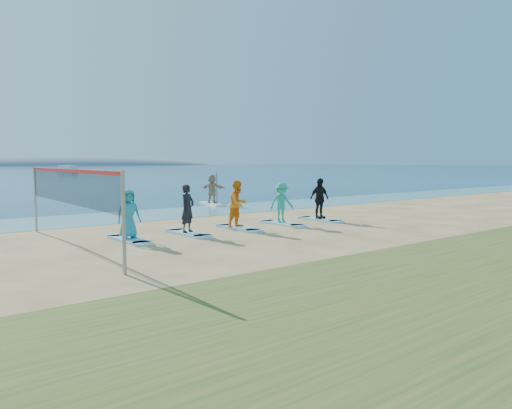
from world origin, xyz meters
TOP-DOWN VIEW (x-y plane):
  - ground at (0.00, 0.00)m, footprint 600.00×600.00m
  - shallow_water at (0.00, 10.50)m, footprint 600.00×600.00m
  - island_ridge at (95.00, 300.00)m, footprint 220.00×56.00m
  - volleyball_net at (-6.31, 3.23)m, footprint 0.52×9.08m
  - paddleboard at (5.79, 13.28)m, footprint 1.37×3.08m
  - paddleboarder at (5.79, 13.28)m, footprint 1.12×1.73m
  - boat_offshore_b at (29.37, 111.21)m, footprint 3.09×6.42m
  - surfboard_0 at (-4.27, 3.42)m, footprint 0.70×2.20m
  - student_0 at (-4.27, 3.42)m, footprint 0.84×0.56m
  - surfboard_1 at (-1.94, 3.42)m, footprint 0.70×2.20m
  - student_1 at (-1.94, 3.42)m, footprint 0.76×0.64m
  - surfboard_2 at (0.38, 3.42)m, footprint 0.70×2.20m
  - student_2 at (0.38, 3.42)m, footprint 1.01×0.85m
  - surfboard_3 at (2.71, 3.42)m, footprint 0.70×2.20m
  - student_3 at (2.71, 3.42)m, footprint 1.23×0.90m
  - surfboard_4 at (5.04, 3.42)m, footprint 0.70×2.20m
  - student_4 at (5.04, 3.42)m, footprint 1.11×0.50m

SIDE VIEW (x-z plane):
  - ground at x=0.00m, z-range 0.00..0.00m
  - island_ridge at x=95.00m, z-range -9.00..9.00m
  - boat_offshore_b at x=29.37m, z-range -0.81..0.81m
  - shallow_water at x=0.00m, z-range 0.01..0.01m
  - surfboard_0 at x=-4.27m, z-range 0.00..0.09m
  - surfboard_1 at x=-1.94m, z-range 0.00..0.09m
  - surfboard_2 at x=0.38m, z-range 0.00..0.09m
  - surfboard_3 at x=2.71m, z-range 0.00..0.09m
  - surfboard_4 at x=5.04m, z-range 0.00..0.09m
  - paddleboard at x=5.79m, z-range 0.00..0.12m
  - student_0 at x=-4.27m, z-range 0.09..1.76m
  - student_3 at x=2.71m, z-range 0.09..1.80m
  - student_1 at x=-1.94m, z-range 0.09..1.86m
  - paddleboarder at x=5.79m, z-range 0.12..1.90m
  - student_4 at x=5.04m, z-range 0.09..1.94m
  - student_2 at x=0.38m, z-range 0.09..1.95m
  - volleyball_net at x=-6.31m, z-range 0.65..3.15m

